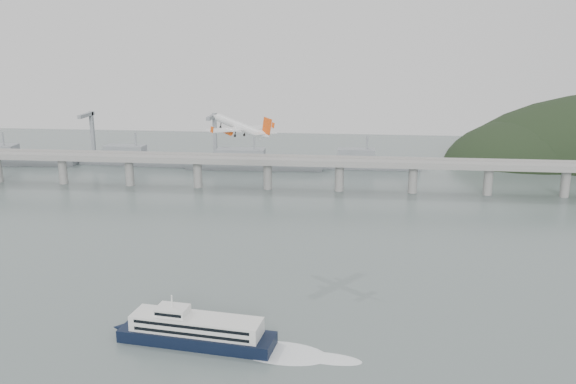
# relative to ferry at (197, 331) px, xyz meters

# --- Properties ---
(ground) EXTENTS (900.00, 900.00, 0.00)m
(ground) POSITION_rel_ferry_xyz_m (24.02, 20.99, -4.67)
(ground) COLOR slate
(ground) RESTS_ON ground
(bridge) EXTENTS (800.00, 22.00, 23.90)m
(bridge) POSITION_rel_ferry_xyz_m (22.87, 220.99, 12.98)
(bridge) COLOR gray
(bridge) RESTS_ON ground
(distant_fleet) EXTENTS (453.00, 60.90, 40.00)m
(distant_fleet) POSITION_rel_ferry_xyz_m (-131.34, 286.07, 1.56)
(distant_fleet) COLOR gray
(distant_fleet) RESTS_ON ground
(ferry) EXTENTS (91.09, 24.08, 17.20)m
(ferry) POSITION_rel_ferry_xyz_m (0.00, 0.00, 0.00)
(ferry) COLOR black
(ferry) RESTS_ON ground
(airliner) EXTENTS (34.71, 32.43, 10.88)m
(airliner) POSITION_rel_ferry_xyz_m (1.57, 82.46, 59.76)
(airliner) COLOR white
(airliner) RESTS_ON ground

